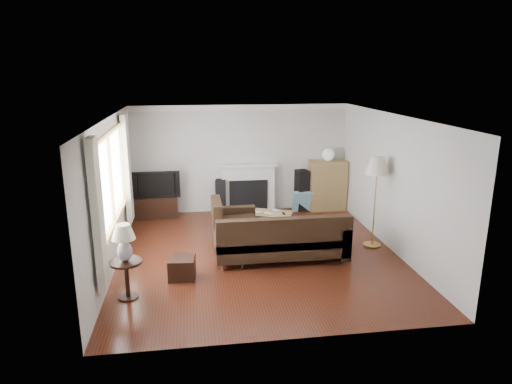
{
  "coord_description": "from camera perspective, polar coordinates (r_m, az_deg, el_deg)",
  "views": [
    {
      "loc": [
        -1.15,
        -7.67,
        3.27
      ],
      "look_at": [
        0.0,
        0.3,
        1.1
      ],
      "focal_mm": 32.0,
      "sensor_mm": 36.0,
      "label": 1
    }
  ],
  "objects": [
    {
      "name": "floor_lamp",
      "position": [
        8.81,
        14.63,
        -1.27
      ],
      "size": [
        0.46,
        0.46,
        1.73
      ],
      "primitive_type": "cube",
      "rotation": [
        0.0,
        0.0,
        -0.03
      ],
      "color": "#AE823C",
      "rests_on": "ground"
    },
    {
      "name": "window",
      "position": [
        7.78,
        -17.62,
        1.58
      ],
      "size": [
        0.12,
        2.74,
        1.54
      ],
      "primitive_type": "cube",
      "color": "olive",
      "rests_on": "room"
    },
    {
      "name": "tv_stand",
      "position": [
        10.65,
        -12.36,
        -1.8
      ],
      "size": [
        0.97,
        0.44,
        0.49
      ],
      "primitive_type": "cube",
      "color": "black",
      "rests_on": "ground"
    },
    {
      "name": "globe_lamp",
      "position": [
        10.85,
        9.03,
        4.62
      ],
      "size": [
        0.28,
        0.28,
        0.28
      ],
      "primitive_type": "sphere",
      "color": "white",
      "rests_on": "bookshelf"
    },
    {
      "name": "speaker_left",
      "position": [
        10.64,
        -4.42,
        -0.6
      ],
      "size": [
        0.27,
        0.3,
        0.81
      ],
      "primitive_type": "cube",
      "rotation": [
        0.0,
        0.0,
        -0.18
      ],
      "color": "black",
      "rests_on": "ground"
    },
    {
      "name": "curtain_near",
      "position": [
        6.37,
        -19.16,
        -2.88
      ],
      "size": [
        0.1,
        0.35,
        2.1
      ],
      "primitive_type": "cube",
      "color": "beige",
      "rests_on": "room"
    },
    {
      "name": "table_lamp",
      "position": [
        6.83,
        -16.16,
        -6.15
      ],
      "size": [
        0.34,
        0.34,
        0.55
      ],
      "primitive_type": "cube",
      "color": "silver",
      "rests_on": "side_table"
    },
    {
      "name": "fireplace",
      "position": [
        10.74,
        -0.99,
        0.54
      ],
      "size": [
        1.4,
        0.26,
        1.15
      ],
      "primitive_type": "cube",
      "color": "white",
      "rests_on": "room"
    },
    {
      "name": "side_table",
      "position": [
        7.06,
        -15.82,
        -10.48
      ],
      "size": [
        0.47,
        0.47,
        0.59
      ],
      "primitive_type": "cube",
      "color": "black",
      "rests_on": "ground"
    },
    {
      "name": "television",
      "position": [
        10.5,
        -12.32,
        1.05
      ],
      "size": [
        1.05,
        0.14,
        0.6
      ],
      "primitive_type": "imported",
      "color": "black",
      "rests_on": "tv_stand"
    },
    {
      "name": "speaker_right",
      "position": [
        10.89,
        5.75,
        0.2
      ],
      "size": [
        0.32,
        0.37,
        0.98
      ],
      "primitive_type": "cube",
      "rotation": [
        0.0,
        0.0,
        0.17
      ],
      "color": "black",
      "rests_on": "ground"
    },
    {
      "name": "coffee_table",
      "position": [
        9.57,
        1.43,
        -3.68
      ],
      "size": [
        1.13,
        0.88,
        0.39
      ],
      "primitive_type": "cube",
      "rotation": [
        0.0,
        0.0,
        -0.38
      ],
      "color": "#A07B4C",
      "rests_on": "ground"
    },
    {
      "name": "bookshelf",
      "position": [
        11.01,
        8.88,
        0.84
      ],
      "size": [
        0.87,
        0.41,
        1.2
      ],
      "primitive_type": "cube",
      "color": "#9B7B47",
      "rests_on": "ground"
    },
    {
      "name": "room",
      "position": [
        8.02,
        0.31,
        0.48
      ],
      "size": [
        5.1,
        5.6,
        2.54
      ],
      "color": "#461C0F",
      "rests_on": "ground"
    },
    {
      "name": "sectional_sofa",
      "position": [
        8.11,
        3.11,
        -5.63
      ],
      "size": [
        2.52,
        1.84,
        0.81
      ],
      "primitive_type": "cube",
      "color": "black",
      "rests_on": "ground"
    },
    {
      "name": "curtain_far",
      "position": [
        9.27,
        -15.8,
        2.86
      ],
      "size": [
        0.1,
        0.35,
        2.1
      ],
      "primitive_type": "cube",
      "color": "beige",
      "rests_on": "room"
    },
    {
      "name": "footstool",
      "position": [
        7.55,
        -9.23,
        -9.36
      ],
      "size": [
        0.45,
        0.45,
        0.35
      ],
      "primitive_type": "cube",
      "rotation": [
        0.0,
        0.0,
        -0.1
      ],
      "color": "black",
      "rests_on": "ground"
    }
  ]
}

